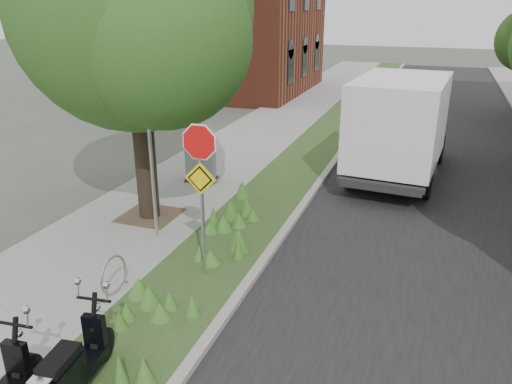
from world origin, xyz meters
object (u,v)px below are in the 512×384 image
box_truck (401,122)px  utility_cabinet (201,161)px  sign_assembly (200,170)px  scooter_far (70,375)px

box_truck → utility_cabinet: box_truck is taller
utility_cabinet → sign_assembly: bearing=-63.7°
scooter_far → utility_cabinet: bearing=104.6°
box_truck → utility_cabinet: (-5.60, -2.72, -1.05)m
sign_assembly → scooter_far: (-0.25, -3.67, -1.79)m
sign_assembly → box_truck: (3.04, 7.91, -0.55)m
sign_assembly → utility_cabinet: sign_assembly is taller
scooter_far → box_truck: bearing=74.1°
sign_assembly → scooter_far: bearing=-94.0°
scooter_far → box_truck: size_ratio=0.29×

